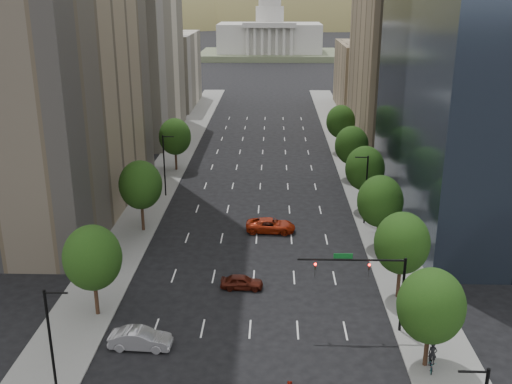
# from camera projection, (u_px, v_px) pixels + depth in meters

# --- Properties ---
(sidewalk_left) EXTENTS (6.00, 200.00, 0.15)m
(sidewalk_left) POSITION_uv_depth(u_px,v_px,m) (145.00, 208.00, 80.76)
(sidewalk_left) COLOR slate
(sidewalk_left) RESTS_ON ground
(sidewalk_right) EXTENTS (6.00, 200.00, 0.15)m
(sidewalk_right) POSITION_uv_depth(u_px,v_px,m) (374.00, 210.00, 79.90)
(sidewalk_right) COLOR slate
(sidewalk_right) RESTS_ON ground
(midrise_cream_left) EXTENTS (14.00, 30.00, 35.00)m
(midrise_cream_left) POSITION_uv_depth(u_px,v_px,m) (137.00, 47.00, 116.07)
(midrise_cream_left) COLOR beige
(midrise_cream_left) RESTS_ON ground
(filler_left) EXTENTS (14.00, 26.00, 18.00)m
(filler_left) POSITION_uv_depth(u_px,v_px,m) (167.00, 70.00, 150.03)
(filler_left) COLOR beige
(filler_left) RESTS_ON ground
(parking_tan_right) EXTENTS (14.00, 30.00, 30.00)m
(parking_tan_right) POSITION_uv_depth(u_px,v_px,m) (395.00, 63.00, 112.66)
(parking_tan_right) COLOR #8C7759
(parking_tan_right) RESTS_ON ground
(filler_right) EXTENTS (14.00, 26.00, 16.00)m
(filler_right) POSITION_uv_depth(u_px,v_px,m) (367.00, 76.00, 146.14)
(filler_right) COLOR #8C7759
(filler_right) RESTS_ON ground
(tree_right_0) EXTENTS (5.20, 5.20, 8.39)m
(tree_right_0) POSITION_uv_depth(u_px,v_px,m) (431.00, 306.00, 45.12)
(tree_right_0) COLOR #382316
(tree_right_0) RESTS_ON ground
(tree_right_1) EXTENTS (5.20, 5.20, 8.75)m
(tree_right_1) POSITION_uv_depth(u_px,v_px,m) (402.00, 243.00, 55.41)
(tree_right_1) COLOR #382316
(tree_right_1) RESTS_ON ground
(tree_right_2) EXTENTS (5.20, 5.20, 8.61)m
(tree_right_2) POSITION_uv_depth(u_px,v_px,m) (380.00, 201.00, 66.81)
(tree_right_2) COLOR #382316
(tree_right_2) RESTS_ON ground
(tree_right_3) EXTENTS (5.20, 5.20, 8.89)m
(tree_right_3) POSITION_uv_depth(u_px,v_px,m) (365.00, 168.00, 78.07)
(tree_right_3) COLOR #382316
(tree_right_3) RESTS_ON ground
(tree_right_4) EXTENTS (5.20, 5.20, 8.46)m
(tree_right_4) POSITION_uv_depth(u_px,v_px,m) (352.00, 145.00, 91.45)
(tree_right_4) COLOR #382316
(tree_right_4) RESTS_ON ground
(tree_right_5) EXTENTS (5.20, 5.20, 8.75)m
(tree_right_5) POSITION_uv_depth(u_px,v_px,m) (341.00, 122.00, 106.49)
(tree_right_5) COLOR #382316
(tree_right_5) RESTS_ON ground
(tree_left_0) EXTENTS (5.20, 5.20, 8.75)m
(tree_left_0) POSITION_uv_depth(u_px,v_px,m) (92.00, 258.00, 52.40)
(tree_left_0) COLOR #382316
(tree_left_0) RESTS_ON ground
(tree_left_1) EXTENTS (5.20, 5.20, 8.97)m
(tree_left_1) POSITION_uv_depth(u_px,v_px,m) (141.00, 185.00, 71.25)
(tree_left_1) COLOR #382316
(tree_left_1) RESTS_ON ground
(tree_left_2) EXTENTS (5.20, 5.20, 8.68)m
(tree_left_2) POSITION_uv_depth(u_px,v_px,m) (175.00, 137.00, 95.94)
(tree_left_2) COLOR #382316
(tree_left_2) RESTS_ON ground
(streetlight_rn) EXTENTS (1.70, 0.20, 9.00)m
(streetlight_rn) POSITION_uv_depth(u_px,v_px,m) (366.00, 188.00, 73.69)
(streetlight_rn) COLOR black
(streetlight_rn) RESTS_ON ground
(streetlight_ls) EXTENTS (1.70, 0.20, 9.00)m
(streetlight_ls) POSITION_uv_depth(u_px,v_px,m) (52.00, 343.00, 41.32)
(streetlight_ls) COLOR black
(streetlight_ls) RESTS_ON ground
(streetlight_ln) EXTENTS (1.70, 0.20, 9.00)m
(streetlight_ln) POSITION_uv_depth(u_px,v_px,m) (165.00, 164.00, 83.89)
(streetlight_ln) COLOR black
(streetlight_ln) RESTS_ON ground
(traffic_signal) EXTENTS (9.12, 0.40, 7.38)m
(traffic_signal) POSITION_uv_depth(u_px,v_px,m) (374.00, 278.00, 50.01)
(traffic_signal) COLOR black
(traffic_signal) RESTS_ON ground
(capitol) EXTENTS (60.00, 40.00, 35.20)m
(capitol) POSITION_uv_depth(u_px,v_px,m) (270.00, 37.00, 257.05)
(capitol) COLOR #596647
(capitol) RESTS_ON ground
(foothills) EXTENTS (720.00, 413.00, 263.00)m
(foothills) POSITION_uv_depth(u_px,v_px,m) (306.00, 58.00, 601.86)
(foothills) COLOR olive
(foothills) RESTS_ON ground
(car_maroon) EXTENTS (4.25, 1.81, 1.43)m
(car_maroon) POSITION_uv_depth(u_px,v_px,m) (242.00, 282.00, 58.84)
(car_maroon) COLOR #44140B
(car_maroon) RESTS_ON ground
(car_silver) EXTENTS (5.25, 2.05, 1.70)m
(car_silver) POSITION_uv_depth(u_px,v_px,m) (140.00, 339.00, 49.01)
(car_silver) COLOR #9E9EA3
(car_silver) RESTS_ON ground
(car_red_far) EXTENTS (6.13, 3.04, 1.67)m
(car_red_far) POSITION_uv_depth(u_px,v_px,m) (271.00, 225.00, 72.66)
(car_red_far) COLOR #9C220B
(car_red_far) RESTS_ON ground
(cyclist) EXTENTS (0.96, 1.88, 2.38)m
(cyclist) POSITION_uv_depth(u_px,v_px,m) (432.00, 361.00, 45.91)
(cyclist) COLOR black
(cyclist) RESTS_ON sidewalk_right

